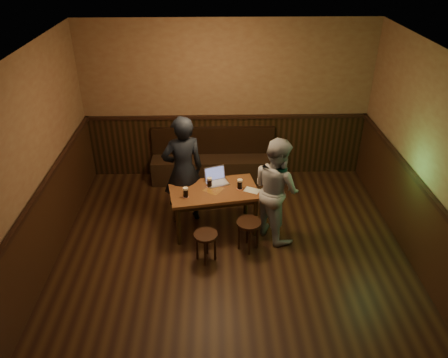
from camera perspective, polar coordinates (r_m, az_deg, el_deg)
name	(u,v)px	position (r m, az deg, el deg)	size (l,w,h in m)	color
room	(234,197)	(5.29, 1.32, -2.35)	(5.04, 6.04, 2.84)	black
bench	(213,164)	(7.92, -1.39, 2.02)	(2.20, 0.50, 0.95)	black
pub_table	(214,195)	(6.46, -1.36, -2.07)	(1.39, 0.94, 0.69)	#5A2919
stool_left	(206,239)	(5.99, -2.38, -7.85)	(0.36, 0.36, 0.44)	black
stool_right	(249,227)	(6.17, 3.23, -6.31)	(0.37, 0.37, 0.47)	black
pint_left	(186,192)	(6.22, -5.04, -1.74)	(0.10, 0.10, 0.15)	#972D12
pint_mid	(209,182)	(6.45, -1.91, -0.43)	(0.10, 0.10, 0.15)	#972D12
pint_right	(240,184)	(6.40, 2.08, -0.67)	(0.10, 0.10, 0.16)	#972D12
laptop	(216,179)	(6.57, -1.03, 0.04)	(0.39, 0.35, 0.23)	silver
menu	(252,190)	(6.40, 3.66, -1.48)	(0.22, 0.15, 0.00)	silver
person_suit	(183,171)	(6.56, -5.36, 1.11)	(0.63, 0.42, 1.74)	black
person_grey	(276,189)	(6.28, 6.82, -1.29)	(0.77, 0.60, 1.58)	#999A9F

